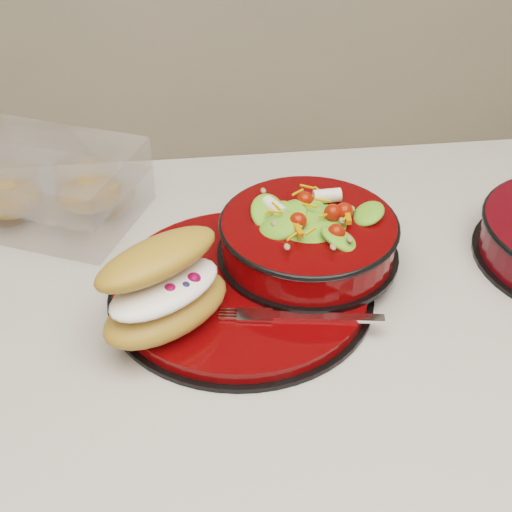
{
  "coord_description": "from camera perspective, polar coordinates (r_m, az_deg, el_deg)",
  "views": [
    {
      "loc": [
        -0.17,
        -0.6,
        1.44
      ],
      "look_at": [
        -0.09,
        0.06,
        0.94
      ],
      "focal_mm": 50.0,
      "sensor_mm": 36.0,
      "label": 1
    }
  ],
  "objects": [
    {
      "name": "fork",
      "position": [
        0.77,
        3.93,
        -4.85
      ],
      "size": [
        0.16,
        0.04,
        0.0
      ],
      "rotation": [
        0.0,
        0.0,
        1.41
      ],
      "color": "silver",
      "rests_on": "dinner_plate"
    },
    {
      "name": "pastry_box",
      "position": [
        0.99,
        -16.33,
        5.37
      ],
      "size": [
        0.28,
        0.25,
        0.09
      ],
      "rotation": [
        0.0,
        0.0,
        -0.43
      ],
      "color": "white",
      "rests_on": "island_counter"
    },
    {
      "name": "croissant",
      "position": [
        0.75,
        -7.29,
        -2.5
      ],
      "size": [
        0.17,
        0.17,
        0.09
      ],
      "rotation": [
        0.0,
        0.0,
        0.64
      ],
      "color": "#A57532",
      "rests_on": "dinner_plate"
    },
    {
      "name": "dinner_plate",
      "position": [
        0.83,
        -1.14,
        -2.59
      ],
      "size": [
        0.31,
        0.31,
        0.02
      ],
      "rotation": [
        0.0,
        0.0,
        -0.41
      ],
      "color": "black",
      "rests_on": "island_counter"
    },
    {
      "name": "salad_bowl",
      "position": [
        0.84,
        4.22,
        1.93
      ],
      "size": [
        0.22,
        0.22,
        0.09
      ],
      "rotation": [
        0.0,
        0.0,
        -0.35
      ],
      "color": "black",
      "rests_on": "dinner_plate"
    }
  ]
}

